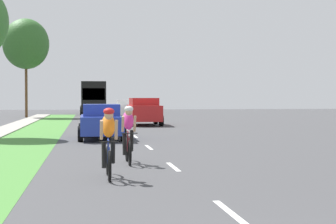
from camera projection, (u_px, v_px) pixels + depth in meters
ground_plane at (138, 138)px, 23.95m from camera, size 120.00×120.00×0.00m
grass_verge at (28, 140)px, 23.25m from camera, size 2.61×70.00×0.01m
lane_markings_center at (130, 133)px, 27.90m from camera, size 0.12×52.20×0.01m
cyclist_lead at (109, 142)px, 11.99m from camera, size 0.42×1.72×1.58m
cyclist_trailing at (128, 134)px, 14.75m from camera, size 0.42×1.72×1.58m
sedan_blue at (101, 121)px, 23.60m from camera, size 1.98×4.30×1.52m
suv_red at (144, 111)px, 35.60m from camera, size 2.15×4.70×1.79m
pickup_white at (127, 109)px, 47.71m from camera, size 2.22×5.10×1.64m
bus_black at (93, 96)px, 60.15m from camera, size 2.78×11.60×3.48m
street_tree_far at (26, 44)px, 49.50m from camera, size 4.20×4.20×9.05m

